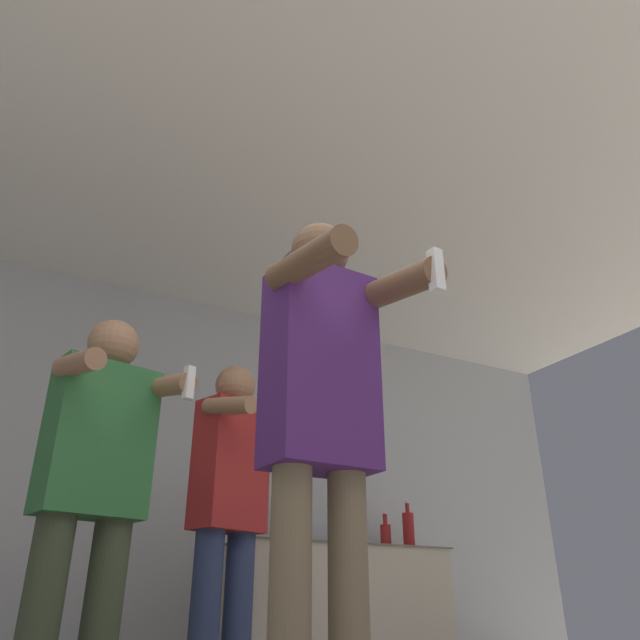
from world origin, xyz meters
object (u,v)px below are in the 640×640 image
object	(u,v)px
bottle_clear_vodka	(386,535)
person_man_side	(93,488)
person_woman_foreground	(323,413)
person_spectator_back	(229,507)
bottle_short_whiskey	(296,526)
bottle_amber_bourbon	(409,530)

from	to	relation	value
bottle_clear_vodka	person_man_side	bearing A→B (deg)	-152.98
person_woman_foreground	person_man_side	size ratio (longest dim) A/B	1.04
bottle_clear_vodka	person_spectator_back	bearing A→B (deg)	-153.15
person_woman_foreground	person_man_side	distance (m)	1.14
bottle_short_whiskey	person_woman_foreground	xyz separation A→B (m)	(-0.90, -2.08, 0.06)
person_man_side	person_spectator_back	size ratio (longest dim) A/B	0.98
person_spectator_back	bottle_clear_vodka	bearing A→B (deg)	26.85
bottle_clear_vodka	person_woman_foreground	world-z (taller)	person_woman_foreground
bottle_amber_bourbon	bottle_clear_vodka	world-z (taller)	bottle_amber_bourbon
bottle_clear_vodka	bottle_short_whiskey	xyz separation A→B (m)	(-0.68, 0.00, 0.02)
person_spectator_back	bottle_short_whiskey	bearing A→B (deg)	44.93
bottle_short_whiskey	person_man_side	xyz separation A→B (m)	(-1.41, -1.06, -0.05)
bottle_short_whiskey	person_spectator_back	bearing A→B (deg)	-135.07
bottle_amber_bourbon	bottle_clear_vodka	distance (m)	0.20
bottle_amber_bourbon	bottle_short_whiskey	distance (m)	0.87
bottle_short_whiskey	person_spectator_back	distance (m)	0.99
bottle_short_whiskey	person_woman_foreground	size ratio (longest dim) A/B	0.15
person_woman_foreground	person_spectator_back	world-z (taller)	person_woman_foreground
bottle_amber_bourbon	person_man_side	distance (m)	2.52
bottle_short_whiskey	person_spectator_back	size ratio (longest dim) A/B	0.16
bottle_amber_bourbon	bottle_clear_vodka	bearing A→B (deg)	180.00
person_man_side	person_spectator_back	bearing A→B (deg)	27.34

